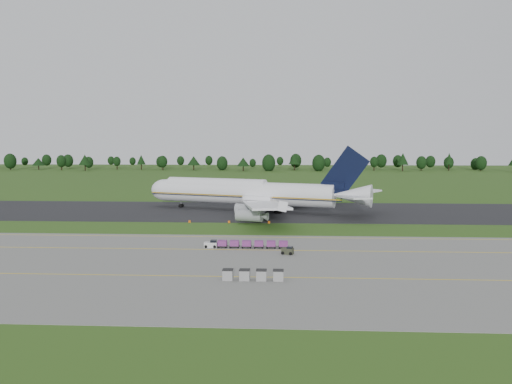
# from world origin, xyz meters

# --- Properties ---
(ground) EXTENTS (600.00, 600.00, 0.00)m
(ground) POSITION_xyz_m (0.00, 0.00, 0.00)
(ground) COLOR #2B4D17
(ground) RESTS_ON ground
(apron) EXTENTS (300.00, 52.00, 0.06)m
(apron) POSITION_xyz_m (0.00, -34.00, 0.03)
(apron) COLOR slate
(apron) RESTS_ON ground
(taxiway) EXTENTS (300.00, 40.00, 0.08)m
(taxiway) POSITION_xyz_m (0.00, 28.00, 0.04)
(taxiway) COLOR black
(taxiway) RESTS_ON ground
(apron_markings) EXTENTS (300.00, 30.20, 0.01)m
(apron_markings) POSITION_xyz_m (0.00, -26.98, 0.06)
(apron_markings) COLOR yellow
(apron_markings) RESTS_ON apron
(tree_line) EXTENTS (526.57, 22.90, 11.88)m
(tree_line) POSITION_xyz_m (1.04, 220.82, 6.22)
(tree_line) COLOR black
(tree_line) RESTS_ON ground
(aircraft) EXTENTS (66.12, 61.60, 18.58)m
(aircraft) POSITION_xyz_m (-1.11, 28.45, 5.31)
(aircraft) COLOR white
(aircraft) RESTS_ON ground
(baggage_train) EXTENTS (15.58, 1.41, 1.36)m
(baggage_train) POSITION_xyz_m (1.49, -20.30, 0.80)
(baggage_train) COLOR silver
(baggage_train) RESTS_ON apron
(utility_cart) EXTENTS (2.26, 1.70, 1.10)m
(utility_cart) POSITION_xyz_m (9.29, -25.13, 0.60)
(utility_cart) COLOR #2F3122
(utility_cart) RESTS_ON apron
(uld_row) EXTENTS (8.72, 1.52, 1.50)m
(uld_row) POSITION_xyz_m (4.18, -41.67, 0.82)
(uld_row) COLOR gray
(uld_row) RESTS_ON apron
(edge_markers) EXTENTS (19.75, 0.30, 0.60)m
(edge_markers) POSITION_xyz_m (-4.42, 7.50, 0.27)
(edge_markers) COLOR #DD5B07
(edge_markers) RESTS_ON ground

